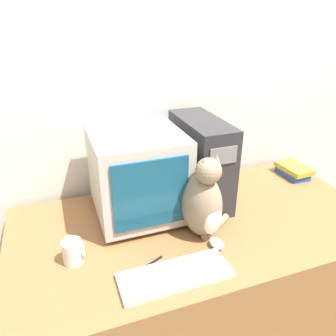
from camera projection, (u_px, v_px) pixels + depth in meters
wall_back at (163, 96)px, 1.76m from camera, size 7.00×0.05×2.50m
desk at (196, 282)px, 1.72m from camera, size 1.73×0.87×0.76m
crt_monitor at (138, 174)px, 1.53m from camera, size 0.40×0.44×0.42m
computer_tower at (200, 161)px, 1.65m from camera, size 0.19×0.44×0.44m
keyboard at (175, 275)px, 1.22m from camera, size 0.42×0.16×0.02m
cat at (203, 203)px, 1.40m from camera, size 0.27×0.28×0.39m
book_stack at (293, 171)px, 1.97m from camera, size 0.14×0.21×0.06m
pen at (148, 265)px, 1.28m from camera, size 0.14×0.07×0.01m
mug at (73, 252)px, 1.28m from camera, size 0.08×0.08×0.10m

